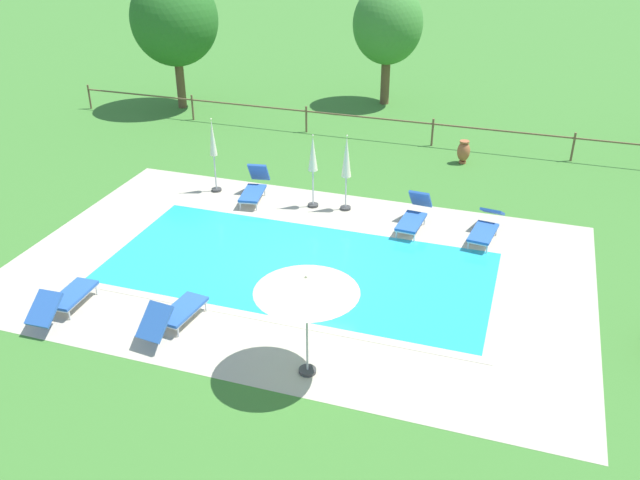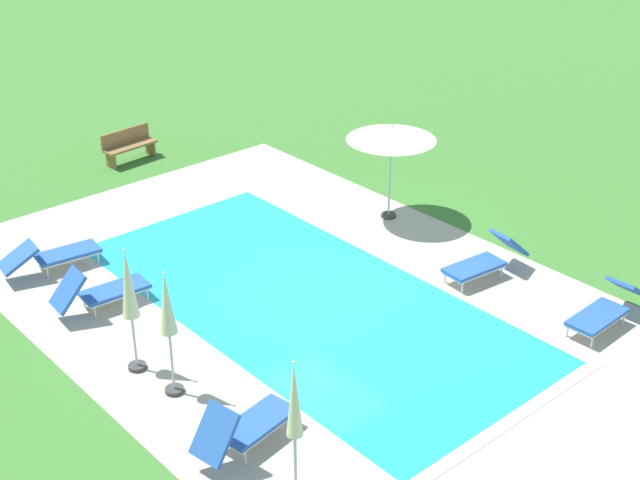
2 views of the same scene
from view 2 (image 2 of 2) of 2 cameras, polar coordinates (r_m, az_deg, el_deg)
The scene contains 14 objects.
ground_plane at distance 17.80m, azimuth -0.97°, elevation -3.84°, with size 160.00×160.00×0.00m, color #3D752D.
pool_deck_paving at distance 17.80m, azimuth -0.97°, elevation -3.83°, with size 14.64×9.44×0.01m, color #B2A893.
swimming_pool_water at distance 17.79m, azimuth -0.97°, elevation -3.83°, with size 9.85×4.65×0.01m, color #23A8C1.
pool_coping_rim at distance 17.79m, azimuth -0.97°, elevation -3.81°, with size 10.33×5.13×0.01m.
sun_lounger_north_near_steps at distance 17.85m, azimuth -13.69°, elevation -3.13°, with size 0.75×1.92×0.97m.
sun_lounger_north_mid at distance 18.75m, azimuth 10.40°, elevation -1.27°, with size 0.81×2.01×0.89m.
sun_lounger_north_far at distance 19.51m, azimuth -16.54°, elevation -0.91°, with size 0.86×2.12×0.74m.
sun_lounger_north_end at distance 17.65m, azimuth 17.69°, elevation -4.16°, with size 0.67×2.03×0.82m.
sun_lounger_south_near_corner at distance 14.00m, azimuth -4.76°, elevation -11.70°, with size 0.89×1.90×1.01m.
patio_umbrella_open_foreground at distance 20.40m, azimuth 4.56°, elevation 6.76°, with size 2.05×2.05×2.31m.
patio_umbrella_closed_row_west at distance 14.63m, azimuth -9.65°, elevation -4.56°, with size 0.32×0.32×2.32m.
patio_umbrella_closed_row_mid_west at distance 12.29m, azimuth -1.63°, elevation -10.96°, with size 0.32×0.32×2.43m.
patio_umbrella_closed_row_centre at distance 15.34m, azimuth -12.03°, elevation -3.18°, with size 0.32×0.32×2.37m.
wooden_bench_lawn_side at distance 24.73m, azimuth -12.04°, elevation 5.93°, with size 0.57×1.53×0.87m.
Camera 2 is at (-11.66, 9.86, 9.15)m, focal length 50.44 mm.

